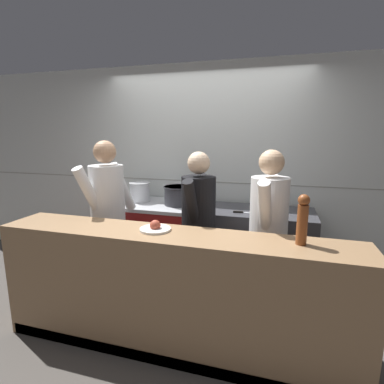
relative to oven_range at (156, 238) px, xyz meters
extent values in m
plane|color=#4C4742|center=(0.54, -0.91, -0.46)|extent=(14.00, 14.00, 0.00)
cube|color=silver|center=(0.54, 0.40, 0.84)|extent=(8.00, 0.06, 2.60)
cube|color=gray|center=(0.54, 0.37, 0.69)|extent=(8.00, 0.00, 0.01)
cube|color=maroon|center=(0.00, 0.00, -0.02)|extent=(1.05, 0.70, 0.87)
cube|color=#B7BABF|center=(0.00, 0.00, 0.44)|extent=(1.07, 0.71, 0.04)
cube|color=#B7BABF|center=(0.00, -0.33, 0.04)|extent=(0.95, 0.03, 0.10)
cube|color=#38383D|center=(1.21, 0.00, 0.00)|extent=(1.31, 0.65, 0.91)
cube|color=black|center=(1.21, -0.30, -0.41)|extent=(1.29, 0.04, 0.10)
cube|color=#93704C|center=(0.67, -1.23, 0.04)|extent=(2.89, 0.45, 1.00)
cube|color=black|center=(0.67, -1.44, -0.41)|extent=(2.83, 0.04, 0.10)
cylinder|color=#B7BABF|center=(-0.21, 0.03, 0.58)|extent=(0.24, 0.24, 0.24)
cylinder|color=#B7BABF|center=(-0.21, 0.03, 0.69)|extent=(0.26, 0.26, 0.01)
cylinder|color=#2D2D33|center=(0.31, 0.01, 0.57)|extent=(0.34, 0.34, 0.22)
cylinder|color=#2D2D33|center=(0.31, 0.01, 0.67)|extent=(0.36, 0.36, 0.01)
cube|color=#B7BABF|center=(1.21, -0.13, 0.46)|extent=(0.24, 0.07, 0.01)
cube|color=black|center=(1.05, -0.16, 0.46)|extent=(0.11, 0.04, 0.02)
cylinder|color=white|center=(0.52, -1.20, 0.55)|extent=(0.25, 0.25, 0.02)
sphere|color=#B24733|center=(0.52, -1.20, 0.58)|extent=(0.09, 0.09, 0.09)
cylinder|color=brown|center=(1.62, -1.19, 0.68)|extent=(0.07, 0.07, 0.28)
sphere|color=brown|center=(1.62, -1.19, 0.86)|extent=(0.08, 0.08, 0.08)
cube|color=black|center=(-0.22, -0.69, -0.06)|extent=(0.34, 0.28, 0.79)
cylinder|color=white|center=(-0.22, -0.69, 0.66)|extent=(0.44, 0.44, 0.65)
sphere|color=tan|center=(-0.22, -0.69, 1.12)|extent=(0.22, 0.22, 0.22)
cylinder|color=white|center=(-0.15, -0.50, 0.74)|extent=(0.21, 0.34, 0.55)
cylinder|color=white|center=(-0.28, -0.89, 0.74)|extent=(0.21, 0.34, 0.55)
cube|color=black|center=(0.73, -0.63, -0.09)|extent=(0.28, 0.19, 0.75)
cylinder|color=black|center=(0.73, -0.63, 0.60)|extent=(0.34, 0.34, 0.62)
sphere|color=beige|center=(0.73, -0.63, 1.03)|extent=(0.21, 0.21, 0.21)
cylinder|color=black|center=(0.74, -0.44, 0.67)|extent=(0.11, 0.31, 0.52)
cylinder|color=black|center=(0.72, -0.82, 0.67)|extent=(0.11, 0.31, 0.52)
cube|color=black|center=(1.38, -0.69, -0.08)|extent=(0.30, 0.22, 0.76)
cylinder|color=white|center=(1.38, -0.69, 0.62)|extent=(0.37, 0.37, 0.63)
sphere|color=#D8AD84|center=(1.38, -0.69, 1.06)|extent=(0.21, 0.21, 0.21)
cylinder|color=white|center=(1.41, -0.50, 0.69)|extent=(0.14, 0.33, 0.53)
cylinder|color=white|center=(1.35, -0.89, 0.69)|extent=(0.14, 0.33, 0.53)
camera|label=1|loc=(1.45, -3.30, 1.30)|focal=28.00mm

